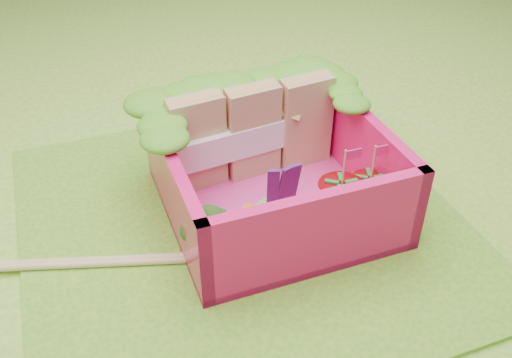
{
  "coord_description": "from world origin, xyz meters",
  "views": [
    {
      "loc": [
        -0.86,
        -2.54,
        2.32
      ],
      "look_at": [
        0.11,
        0.05,
        0.28
      ],
      "focal_mm": 40.0,
      "sensor_mm": 36.0,
      "label": 1
    }
  ],
  "objects_px": {
    "broccoli": "(207,230)",
    "chopsticks": "(55,264)",
    "strawberry_left": "(340,203)",
    "strawberry_right": "(368,195)",
    "bento_box": "(273,172)",
    "sandwich_stack": "(254,132)"
  },
  "relations": [
    {
      "from": "broccoli",
      "to": "chopsticks",
      "type": "distance_m",
      "value": 0.88
    },
    {
      "from": "chopsticks",
      "to": "sandwich_stack",
      "type": "bearing_deg",
      "value": 17.24
    },
    {
      "from": "broccoli",
      "to": "strawberry_right",
      "type": "distance_m",
      "value": 1.02
    },
    {
      "from": "bento_box",
      "to": "chopsticks",
      "type": "height_order",
      "value": "bento_box"
    },
    {
      "from": "bento_box",
      "to": "strawberry_left",
      "type": "distance_m",
      "value": 0.44
    },
    {
      "from": "strawberry_left",
      "to": "strawberry_right",
      "type": "relative_size",
      "value": 1.08
    },
    {
      "from": "sandwich_stack",
      "to": "chopsticks",
      "type": "height_order",
      "value": "sandwich_stack"
    },
    {
      "from": "bento_box",
      "to": "strawberry_left",
      "type": "height_order",
      "value": "strawberry_left"
    },
    {
      "from": "sandwich_stack",
      "to": "chopsticks",
      "type": "xyz_separation_m",
      "value": [
        -1.34,
        -0.42,
        -0.33
      ]
    },
    {
      "from": "broccoli",
      "to": "chopsticks",
      "type": "xyz_separation_m",
      "value": [
        -0.82,
        0.26,
        -0.21
      ]
    },
    {
      "from": "bento_box",
      "to": "broccoli",
      "type": "bearing_deg",
      "value": -148.59
    },
    {
      "from": "broccoli",
      "to": "sandwich_stack",
      "type": "bearing_deg",
      "value": 52.04
    },
    {
      "from": "bento_box",
      "to": "broccoli",
      "type": "relative_size",
      "value": 3.97
    },
    {
      "from": "broccoli",
      "to": "chopsticks",
      "type": "relative_size",
      "value": 0.14
    },
    {
      "from": "strawberry_right",
      "to": "strawberry_left",
      "type": "bearing_deg",
      "value": -172.37
    },
    {
      "from": "broccoli",
      "to": "strawberry_left",
      "type": "xyz_separation_m",
      "value": [
        0.81,
        -0.01,
        -0.04
      ]
    },
    {
      "from": "bento_box",
      "to": "strawberry_left",
      "type": "relative_size",
      "value": 2.51
    },
    {
      "from": "bento_box",
      "to": "strawberry_right",
      "type": "height_order",
      "value": "bento_box"
    },
    {
      "from": "bento_box",
      "to": "strawberry_right",
      "type": "distance_m",
      "value": 0.59
    },
    {
      "from": "broccoli",
      "to": "strawberry_left",
      "type": "bearing_deg",
      "value": -0.6
    },
    {
      "from": "broccoli",
      "to": "strawberry_right",
      "type": "relative_size",
      "value": 0.68
    },
    {
      "from": "bento_box",
      "to": "strawberry_right",
      "type": "relative_size",
      "value": 2.71
    }
  ]
}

